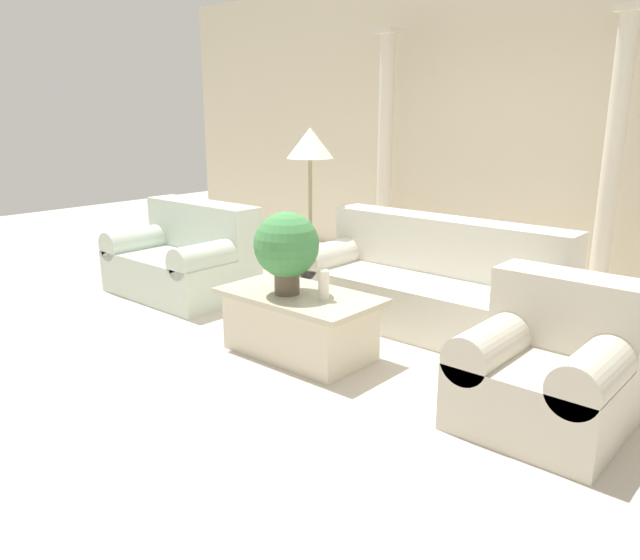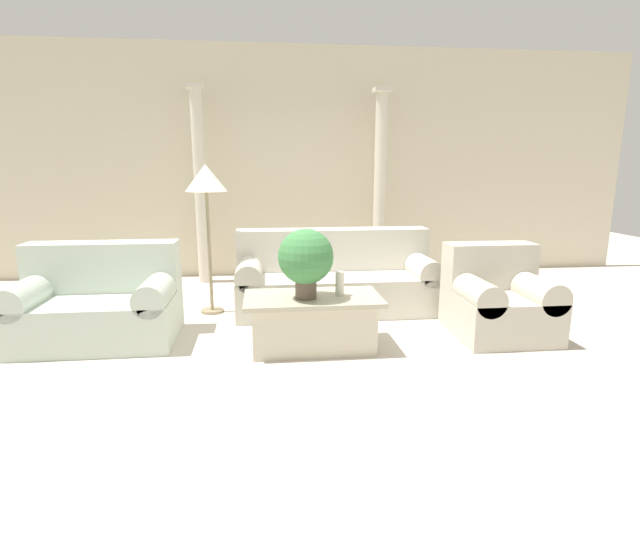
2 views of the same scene
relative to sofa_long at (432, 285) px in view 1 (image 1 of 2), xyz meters
The scene contains 11 objects.
ground_plane 0.96m from the sofa_long, 109.73° to the right, with size 16.00×16.00×0.00m, color beige.
wall_back 2.37m from the sofa_long, 98.68° to the left, with size 10.00×0.06×3.20m.
sofa_long is the anchor object (origin of this frame).
loveseat 2.42m from the sofa_long, 161.39° to the right, with size 1.38×0.90×0.87m.
coffee_table 1.27m from the sofa_long, 107.27° to the right, with size 1.18×0.66×0.47m.
potted_plant 1.42m from the sofa_long, 109.00° to the right, with size 0.47×0.47×0.59m.
pillar_candle 1.24m from the sofa_long, 96.56° to the right, with size 0.08×0.08×0.21m.
floor_lamp 1.71m from the sofa_long, behind, with size 0.44×0.44×1.58m.
column_left 2.43m from the sofa_long, 135.97° to the left, with size 0.23×0.23×2.59m.
column_right 2.02m from the sofa_long, 61.28° to the left, with size 0.23×0.23×2.59m.
armchair 1.74m from the sofa_long, 36.39° to the right, with size 0.86×0.88×0.84m.
Camera 1 is at (2.87, -3.51, 1.75)m, focal length 35.00 mm.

